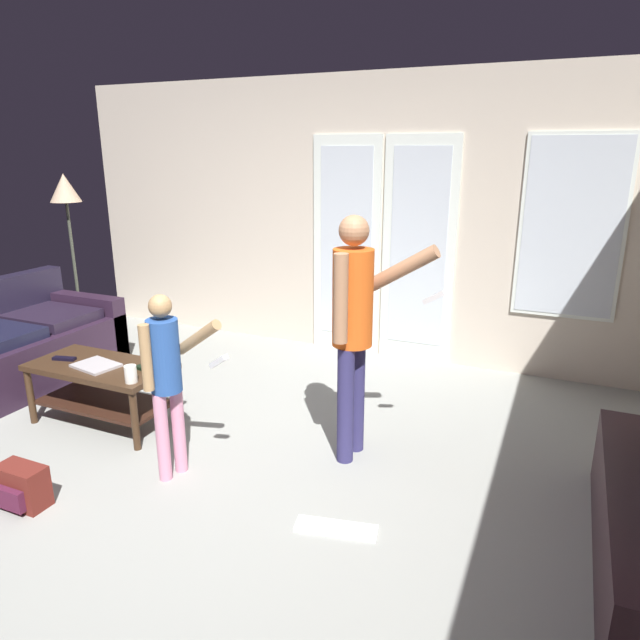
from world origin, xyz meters
TOP-DOWN VIEW (x-y plane):
  - ground_plane at (0.00, 0.00)m, footprint 5.85×5.39m
  - wall_back_with_doors at (0.10, 2.66)m, footprint 5.85×0.09m
  - coffee_table at (-0.99, 0.40)m, footprint 1.04×0.52m
  - person_adult at (0.84, 0.70)m, footprint 0.66×0.42m
  - person_child at (-0.07, 0.03)m, footprint 0.51×0.31m
  - floor_lamp at (-2.59, 1.75)m, footprint 0.30×0.30m
  - backpack at (-0.66, -0.58)m, footprint 0.29×0.19m
  - loose_keyboard at (1.04, -0.06)m, footprint 0.46×0.22m
  - laptop_closed at (-0.98, 0.36)m, footprint 0.34×0.28m
  - cup_near_edge at (-0.55, 0.24)m, footprint 0.08×0.08m
  - tv_remote_black at (-0.61, 0.44)m, footprint 0.18×0.08m
  - dvd_remote_slim at (-1.29, 0.36)m, footprint 0.18×0.09m

SIDE VIEW (x-z plane):
  - ground_plane at x=0.00m, z-range -0.02..0.00m
  - loose_keyboard at x=1.04m, z-range 0.00..0.02m
  - backpack at x=-0.66m, z-range 0.00..0.24m
  - coffee_table at x=-0.99m, z-range 0.10..0.56m
  - laptop_closed at x=-0.98m, z-range 0.46..0.47m
  - tv_remote_black at x=-0.61m, z-range 0.46..0.48m
  - dvd_remote_slim at x=-1.29m, z-range 0.46..0.48m
  - cup_near_edge at x=-0.55m, z-range 0.46..0.57m
  - person_child at x=-0.07m, z-range 0.12..1.27m
  - person_adult at x=0.84m, z-range 0.16..1.73m
  - wall_back_with_doors at x=0.10m, z-range -0.04..2.60m
  - floor_lamp at x=-2.59m, z-range 0.60..2.31m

